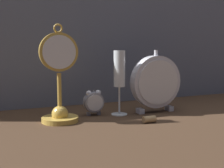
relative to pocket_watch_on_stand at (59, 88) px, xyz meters
The scene contains 7 objects.
ground_plane 0.23m from the pocket_watch_on_stand, 19.80° to the right, with size 4.00×4.00×0.00m, color #422D1E.
fabric_backdrop_drape 0.39m from the pocket_watch_on_stand, 53.85° to the left, with size 1.54×0.01×0.66m, color slate.
pocket_watch_on_stand is the anchor object (origin of this frame).
alarm_clock_twin_bell 0.15m from the pocket_watch_on_stand, 19.72° to the left, with size 0.07×0.03×0.09m.
mantel_clock_silver 0.36m from the pocket_watch_on_stand, ahead, with size 0.19×0.04×0.23m.
champagne_flute 0.22m from the pocket_watch_on_stand, ahead, with size 0.06×0.06×0.23m.
wine_cork 0.31m from the pocket_watch_on_stand, 25.07° to the right, with size 0.02×0.02×0.04m, color tan.
Camera 1 is at (-0.42, -0.91, 0.25)m, focal length 50.00 mm.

